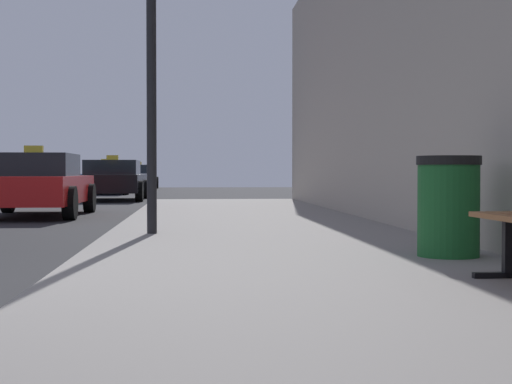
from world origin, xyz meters
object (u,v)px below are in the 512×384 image
Objects in this scene: trash_bin at (448,206)px; car_black at (113,180)px; car_silver at (140,176)px; car_red at (36,184)px; car_white at (138,177)px; car_blue at (106,178)px.

trash_bin is 0.20× the size of car_black.
trash_bin is 43.22m from car_silver.
car_red reaches higher than trash_bin.
trash_bin is at bearing -75.33° from car_black.
car_silver is at bearing 93.19° from car_white.
trash_bin is 0.20× the size of car_blue.
car_red is at bearing -90.81° from car_white.
trash_bin is 0.21× the size of car_white.
car_red is at bearing -89.79° from car_silver.
car_white is (0.35, 25.01, -0.00)m from car_red.
car_white is 0.94× the size of car_silver.
car_black reaches higher than trash_bin.
car_silver is at bearing 89.27° from car_blue.
car_blue is (-1.01, 7.25, -0.00)m from car_black.
car_black is at bearing 85.75° from car_red.
car_black is at bearing -88.17° from car_silver.
trash_bin is 26.14m from car_blue.
car_blue is at bearing -90.73° from car_silver.
car_red is 0.99× the size of car_blue.
car_blue reaches higher than car_silver.
car_blue is at bearing 91.22° from car_red.
car_blue is (-5.78, 25.49, 0.05)m from trash_bin.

